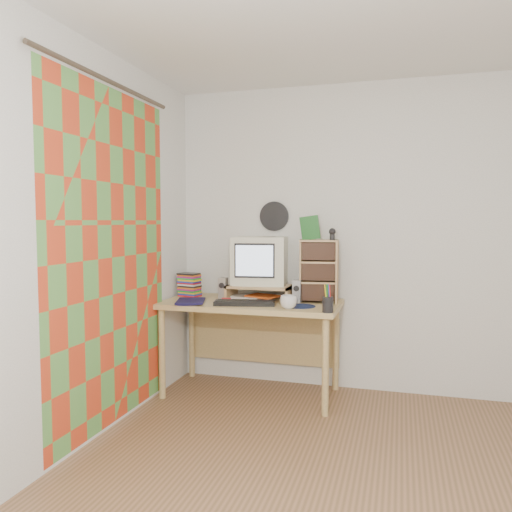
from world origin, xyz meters
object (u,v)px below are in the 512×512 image
Objects in this scene: desk at (253,317)px; keyboard at (245,303)px; dvd_stack at (189,282)px; mug at (289,302)px; cd_rack at (318,271)px; diary at (177,300)px; crt_monitor at (260,261)px.

keyboard reaches higher than desk.
dvd_stack reaches higher than desk.
desk is 3.03× the size of keyboard.
cd_rack is at bearing 66.04° from mug.
cd_rack is at bearing 0.57° from diary.
desk is 2.84× the size of cd_rack.
diary is at bearing -153.37° from crt_monitor.
crt_monitor is 1.73× the size of dvd_stack.
crt_monitor is at bearing 130.11° from mug.
crt_monitor is 0.44m from keyboard.
dvd_stack is 1.93× the size of mug.
crt_monitor reaches higher than keyboard.
crt_monitor is 0.57m from mug.
cd_rack reaches higher than diary.
mug is (-0.16, -0.36, -0.20)m from cd_rack.
crt_monitor is 0.89× the size of keyboard.
dvd_stack is at bearing 175.13° from crt_monitor.
mug reaches higher than diary.
crt_monitor is at bearing 168.64° from cd_rack.
cd_rack is (0.52, 0.06, 0.38)m from desk.
crt_monitor is at bearing 72.77° from keyboard.
mug is 0.47× the size of diary.
crt_monitor is 0.65m from dvd_stack.
dvd_stack is 0.37m from diary.
desk is 11.37× the size of mug.
keyboard is at bearing -158.51° from cd_rack.
diary is at bearing 179.51° from mug.
dvd_stack is 0.91× the size of diary.
diary is (-0.89, 0.01, -0.02)m from mug.
keyboard is 0.64m from cd_rack.
dvd_stack reaches higher than mug.
desk is 0.50m from mug.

